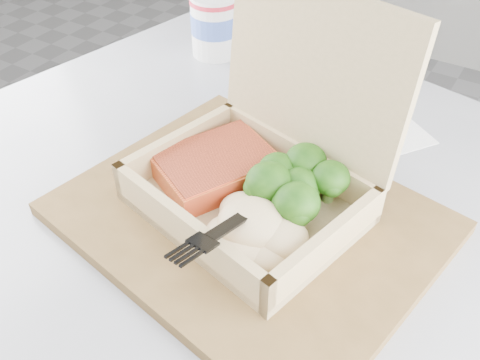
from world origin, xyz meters
The scene contains 9 objects.
cafe_table centered at (0.48, 0.07, 0.54)m, with size 0.96×0.96×0.73m.
serving_tray centered at (0.51, 0.09, 0.74)m, with size 0.35×0.28×0.02m, color brown.
takeout_container centered at (0.51, 0.12, 0.80)m, with size 0.25×0.23×0.20m.
salmon_fillet centered at (0.45, 0.11, 0.77)m, with size 0.09×0.12×0.02m, color orange.
broccoli_pile centered at (0.55, 0.12, 0.78)m, with size 0.10×0.10×0.04m, color #346D18, non-canonical shape.
mashed_potatoes centered at (0.53, 0.05, 0.78)m, with size 0.10×0.09×0.04m, color beige.
plastic_fork centered at (0.53, 0.07, 0.79)m, with size 0.03×0.16×0.03m.
paper_cup centered at (0.27, 0.38, 0.78)m, with size 0.07×0.07×0.09m.
receipt centered at (0.55, 0.29, 0.73)m, with size 0.08×0.16×0.00m, color white.
Camera 1 is at (0.70, -0.24, 1.12)m, focal length 40.00 mm.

